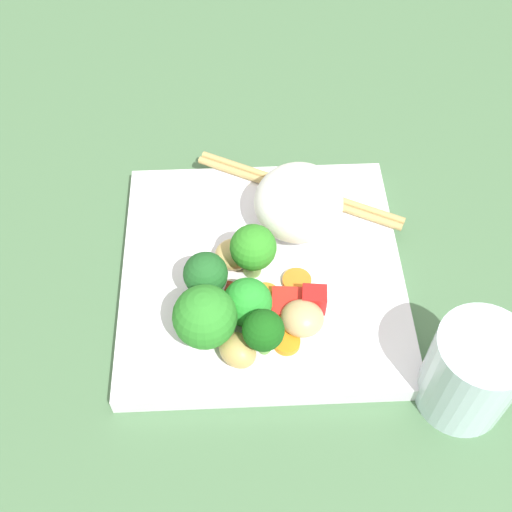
% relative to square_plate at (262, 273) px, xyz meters
% --- Properties ---
extents(ground_plane, '(1.10, 1.10, 0.02)m').
position_rel_square_plate_xyz_m(ground_plane, '(0.00, 0.00, -0.02)').
color(ground_plane, '#4A7049').
extents(square_plate, '(0.28, 0.28, 0.02)m').
position_rel_square_plate_xyz_m(square_plate, '(0.00, 0.00, 0.00)').
color(square_plate, white).
rests_on(square_plate, ground_plane).
extents(rice_mound, '(0.12, 0.12, 0.07)m').
position_rel_square_plate_xyz_m(rice_mound, '(0.05, -0.04, 0.04)').
color(rice_mound, white).
rests_on(rice_mound, square_plate).
extents(broccoli_floret_0, '(0.04, 0.04, 0.06)m').
position_rel_square_plate_xyz_m(broccoli_floret_0, '(-0.01, 0.01, 0.05)').
color(broccoli_floret_0, '#7BB155').
rests_on(broccoli_floret_0, square_plate).
extents(broccoli_floret_1, '(0.04, 0.04, 0.06)m').
position_rel_square_plate_xyz_m(broccoli_floret_1, '(-0.09, 0.01, 0.05)').
color(broccoli_floret_1, '#6AAA4B').
rests_on(broccoli_floret_1, square_plate).
extents(broccoli_floret_2, '(0.06, 0.06, 0.07)m').
position_rel_square_plate_xyz_m(broccoli_floret_2, '(-0.08, 0.06, 0.05)').
color(broccoli_floret_2, '#5EA046').
rests_on(broccoli_floret_2, square_plate).
extents(broccoli_floret_3, '(0.04, 0.04, 0.05)m').
position_rel_square_plate_xyz_m(broccoli_floret_3, '(-0.06, 0.02, 0.04)').
color(broccoli_floret_3, '#7BB94F').
rests_on(broccoli_floret_3, square_plate).
extents(broccoli_floret_4, '(0.04, 0.04, 0.06)m').
position_rel_square_plate_xyz_m(broccoli_floret_4, '(-0.03, 0.05, 0.04)').
color(broccoli_floret_4, '#5A913B').
rests_on(broccoli_floret_4, square_plate).
extents(carrot_slice_0, '(0.03, 0.03, 0.01)m').
position_rel_square_plate_xyz_m(carrot_slice_0, '(-0.02, -0.03, 0.01)').
color(carrot_slice_0, orange).
rests_on(carrot_slice_0, square_plate).
extents(carrot_slice_1, '(0.04, 0.04, 0.01)m').
position_rel_square_plate_xyz_m(carrot_slice_1, '(-0.04, 0.00, 0.01)').
color(carrot_slice_1, orange).
rests_on(carrot_slice_1, square_plate).
extents(carrot_slice_2, '(0.03, 0.03, 0.01)m').
position_rel_square_plate_xyz_m(carrot_slice_2, '(-0.05, 0.05, 0.01)').
color(carrot_slice_2, orange).
rests_on(carrot_slice_2, square_plate).
extents(carrot_slice_3, '(0.03, 0.03, 0.01)m').
position_rel_square_plate_xyz_m(carrot_slice_3, '(-0.09, -0.01, 0.01)').
color(carrot_slice_3, orange).
rests_on(carrot_slice_3, square_plate).
extents(carrot_slice_4, '(0.02, 0.02, 0.01)m').
position_rel_square_plate_xyz_m(carrot_slice_4, '(-0.07, -0.00, 0.01)').
color(carrot_slice_4, orange).
rests_on(carrot_slice_4, square_plate).
extents(pepper_chunk_0, '(0.03, 0.04, 0.01)m').
position_rel_square_plate_xyz_m(pepper_chunk_0, '(-0.05, -0.02, 0.02)').
color(pepper_chunk_0, red).
rests_on(pepper_chunk_0, square_plate).
extents(pepper_chunk_1, '(0.02, 0.02, 0.02)m').
position_rel_square_plate_xyz_m(pepper_chunk_1, '(-0.05, -0.04, 0.02)').
color(pepper_chunk_1, red).
rests_on(pepper_chunk_1, square_plate).
extents(pepper_chunk_3, '(0.02, 0.02, 0.02)m').
position_rel_square_plate_xyz_m(pepper_chunk_3, '(-0.04, 0.03, 0.02)').
color(pepper_chunk_3, red).
rests_on(pepper_chunk_3, square_plate).
extents(chicken_piece_0, '(0.04, 0.04, 0.02)m').
position_rel_square_plate_xyz_m(chicken_piece_0, '(0.01, 0.03, 0.02)').
color(chicken_piece_0, tan).
rests_on(chicken_piece_0, square_plate).
extents(chicken_piece_1, '(0.05, 0.05, 0.03)m').
position_rel_square_plate_xyz_m(chicken_piece_1, '(-0.10, 0.03, 0.02)').
color(chicken_piece_1, tan).
rests_on(chicken_piece_1, square_plate).
extents(chicken_piece_2, '(0.04, 0.05, 0.03)m').
position_rel_square_plate_xyz_m(chicken_piece_2, '(-0.07, -0.03, 0.02)').
color(chicken_piece_2, tan).
rests_on(chicken_piece_2, square_plate).
extents(chopstick_pair, '(0.13, 0.21, 0.01)m').
position_rel_square_plate_xyz_m(chopstick_pair, '(0.09, -0.05, 0.01)').
color(chopstick_pair, tan).
rests_on(chopstick_pair, square_plate).
extents(drinking_glass, '(0.08, 0.08, 0.09)m').
position_rel_square_plate_xyz_m(drinking_glass, '(-0.14, -0.16, 0.04)').
color(drinking_glass, silver).
rests_on(drinking_glass, ground_plane).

